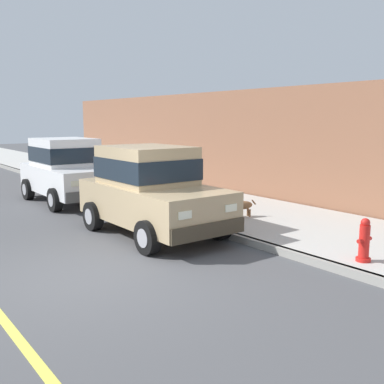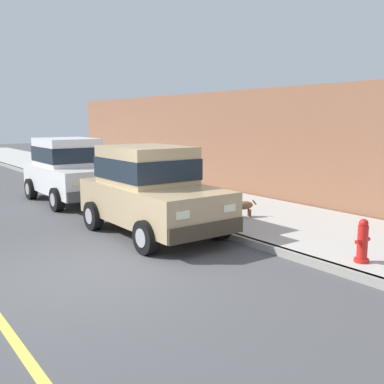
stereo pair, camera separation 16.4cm
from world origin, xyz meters
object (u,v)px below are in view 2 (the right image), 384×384
car_white_hatchback (70,169)px  dog_brown (242,205)px  car_tan_hatchback (151,189)px  fire_hydrant (363,242)px

car_white_hatchback → dog_brown: (2.20, -5.17, -0.55)m
car_tan_hatchback → fire_hydrant: 4.41m
car_white_hatchback → fire_hydrant: size_ratio=5.26×
car_white_hatchback → dog_brown: 5.65m
dog_brown → fire_hydrant: (-0.74, -3.70, 0.05)m
dog_brown → fire_hydrant: 3.78m
car_tan_hatchback → dog_brown: (2.27, -0.40, -0.55)m
dog_brown → fire_hydrant: bearing=-101.3°
car_tan_hatchback → car_white_hatchback: 4.77m
car_tan_hatchback → dog_brown: bearing=-10.0°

